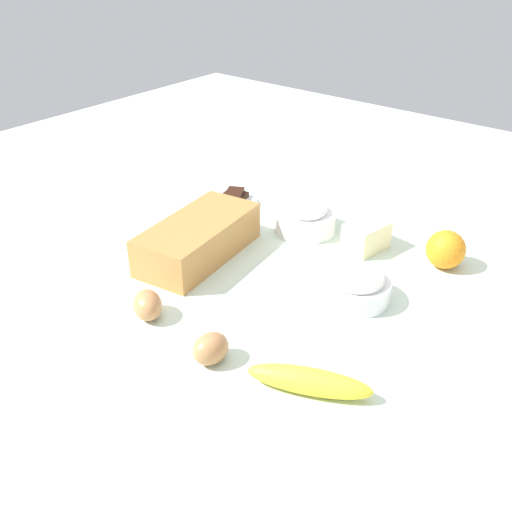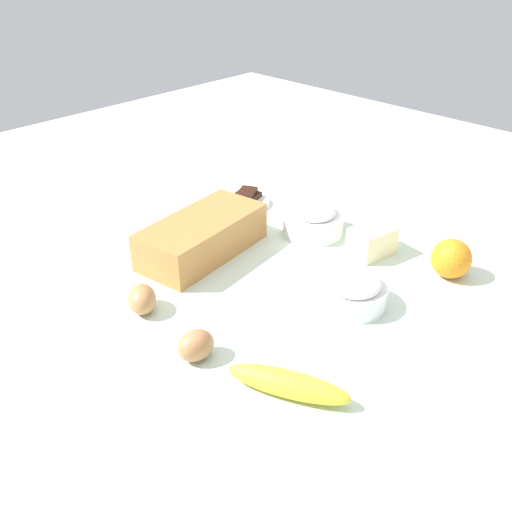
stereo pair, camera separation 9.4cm
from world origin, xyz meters
name	(u,v)px [view 2 (the right image)]	position (x,y,z in m)	size (l,w,h in m)	color
ground_plane	(256,278)	(0.00, 0.00, -0.01)	(2.40, 2.40, 0.02)	silver
loaf_pan	(202,236)	(-0.02, 0.14, 0.04)	(0.30, 0.17, 0.08)	#B77A3D
flour_bowl	(353,291)	(0.05, -0.20, 0.03)	(0.12, 0.12, 0.07)	white
sugar_bowl	(313,220)	(0.21, 0.03, 0.03)	(0.13, 0.13, 0.07)	white
banana	(288,384)	(-0.21, -0.27, 0.02)	(0.19, 0.04, 0.04)	yellow
orange_fruit	(451,259)	(0.26, -0.28, 0.04)	(0.08, 0.08, 0.08)	orange
butter_block	(372,241)	(0.22, -0.12, 0.03)	(0.09, 0.06, 0.06)	#F4EDB2
egg_near_butter	(142,299)	(-0.23, 0.06, 0.03)	(0.05, 0.05, 0.07)	#B57A4A
egg_beside_bowl	(196,345)	(-0.25, -0.11, 0.03)	(0.05, 0.05, 0.06)	#B17748
chocolate_plate	(243,200)	(0.21, 0.25, 0.01)	(0.13, 0.13, 0.03)	white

